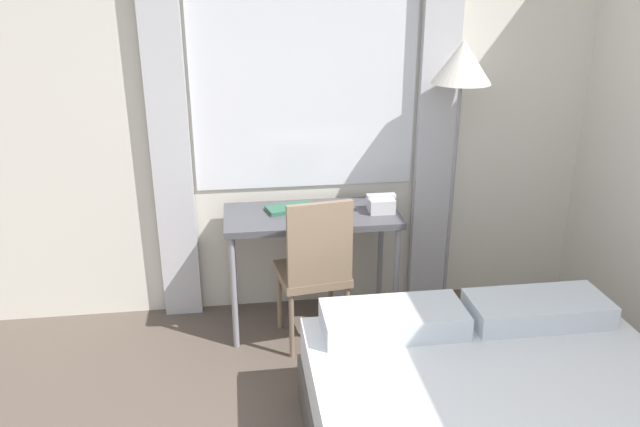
% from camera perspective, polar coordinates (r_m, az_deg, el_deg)
% --- Properties ---
extents(wall_back_with_window, '(5.11, 0.13, 2.70)m').
position_cam_1_polar(wall_back_with_window, '(3.96, -3.64, 9.50)').
color(wall_back_with_window, silver).
rests_on(wall_back_with_window, ground_plane).
extents(desk, '(1.07, 0.50, 0.77)m').
position_cam_1_polar(desk, '(3.85, -0.77, -1.04)').
color(desk, '#4C4C51').
rests_on(desk, ground_plane).
extents(desk_chair, '(0.45, 0.45, 0.97)m').
position_cam_1_polar(desk_chair, '(3.69, -0.45, -4.75)').
color(desk_chair, '#8C7259').
rests_on(desk_chair, ground_plane).
extents(standing_lamp, '(0.36, 0.36, 1.79)m').
position_cam_1_polar(standing_lamp, '(3.87, 12.76, 11.64)').
color(standing_lamp, '#4C4C51').
rests_on(standing_lamp, ground_plane).
extents(telephone, '(0.18, 0.14, 0.11)m').
position_cam_1_polar(telephone, '(3.85, 5.59, 0.89)').
color(telephone, silver).
rests_on(telephone, desk).
extents(book, '(0.31, 0.21, 0.02)m').
position_cam_1_polar(book, '(3.87, -2.79, 0.49)').
color(book, '#33664C').
rests_on(book, desk).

